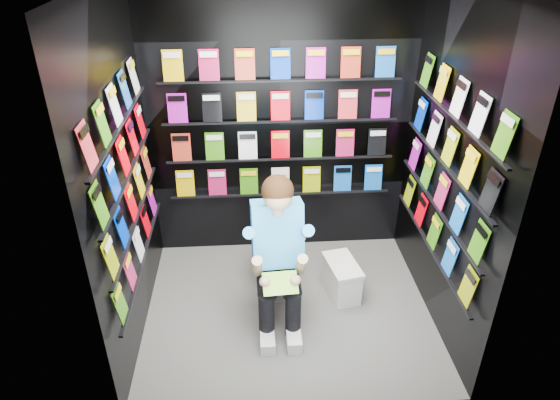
{
  "coord_description": "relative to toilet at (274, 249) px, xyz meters",
  "views": [
    {
      "loc": [
        -0.3,
        -3.24,
        2.95
      ],
      "look_at": [
        -0.06,
        0.15,
        1.01
      ],
      "focal_mm": 32.0,
      "sensor_mm": 36.0,
      "label": 1
    }
  ],
  "objects": [
    {
      "name": "comics_back",
      "position": [
        0.09,
        0.59,
        0.94
      ],
      "size": [
        2.1,
        0.06,
        1.37
      ],
      "primitive_type": null,
      "color": "#B83522",
      "rests_on": "wall_back"
    },
    {
      "name": "comics_left",
      "position": [
        -1.08,
        -0.38,
        0.94
      ],
      "size": [
        0.06,
        1.7,
        1.37
      ],
      "primitive_type": null,
      "color": "#B83522",
      "rests_on": "wall_left"
    },
    {
      "name": "wall_left",
      "position": [
        -1.11,
        -0.38,
        0.93
      ],
      "size": [
        0.04,
        2.0,
        2.6
      ],
      "primitive_type": "cube",
      "color": "black",
      "rests_on": "floor"
    },
    {
      "name": "longbox",
      "position": [
        0.58,
        -0.2,
        -0.22
      ],
      "size": [
        0.3,
        0.44,
        0.3
      ],
      "primitive_type": "cube",
      "rotation": [
        0.0,
        0.0,
        0.2
      ],
      "color": "silver",
      "rests_on": "floor"
    },
    {
      "name": "comics_right",
      "position": [
        1.26,
        -0.38,
        0.94
      ],
      "size": [
        0.06,
        1.7,
        1.37
      ],
      "primitive_type": null,
      "color": "#B83522",
      "rests_on": "wall_right"
    },
    {
      "name": "floor",
      "position": [
        0.09,
        -0.38,
        -0.37
      ],
      "size": [
        2.4,
        2.4,
        0.0
      ],
      "primitive_type": "plane",
      "color": "#5E5E5C",
      "rests_on": "ground"
    },
    {
      "name": "wall_right",
      "position": [
        1.29,
        -0.38,
        0.93
      ],
      "size": [
        0.04,
        2.0,
        2.6
      ],
      "primitive_type": "cube",
      "color": "black",
      "rests_on": "floor"
    },
    {
      "name": "wall_front",
      "position": [
        0.09,
        -1.38,
        0.93
      ],
      "size": [
        2.4,
        0.04,
        2.6
      ],
      "primitive_type": "cube",
      "color": "black",
      "rests_on": "floor"
    },
    {
      "name": "reader",
      "position": [
        0.0,
        -0.38,
        0.42
      ],
      "size": [
        0.59,
        0.82,
        1.45
      ],
      "primitive_type": null,
      "rotation": [
        0.0,
        0.0,
        0.06
      ],
      "color": "#329CED",
      "rests_on": "toilet"
    },
    {
      "name": "longbox_lid",
      "position": [
        0.58,
        -0.2,
        -0.05
      ],
      "size": [
        0.32,
        0.46,
        0.03
      ],
      "primitive_type": "cube",
      "rotation": [
        0.0,
        0.0,
        0.2
      ],
      "color": "silver",
      "rests_on": "longbox"
    },
    {
      "name": "wall_back",
      "position": [
        0.09,
        0.62,
        0.93
      ],
      "size": [
        2.4,
        0.04,
        2.6
      ],
      "primitive_type": "cube",
      "color": "black",
      "rests_on": "floor"
    },
    {
      "name": "held_comic",
      "position": [
        0.0,
        -0.73,
        0.21
      ],
      "size": [
        0.27,
        0.17,
        0.11
      ],
      "primitive_type": "cube",
      "rotation": [
        -0.96,
        0.0,
        0.06
      ],
      "color": "green",
      "rests_on": "reader"
    },
    {
      "name": "toilet",
      "position": [
        0.0,
        0.0,
        0.0
      ],
      "size": [
        0.46,
        0.77,
        0.73
      ],
      "primitive_type": "imported",
      "rotation": [
        0.0,
        0.0,
        3.2
      ],
      "color": "white",
      "rests_on": "floor"
    }
  ]
}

